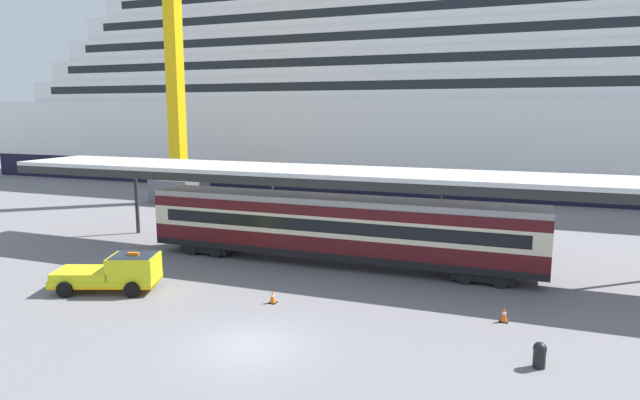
# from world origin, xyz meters

# --- Properties ---
(ground_plane) EXTENTS (400.00, 400.00, 0.00)m
(ground_plane) POSITION_xyz_m (0.00, 0.00, 0.00)
(ground_plane) COLOR slate
(cruise_ship) EXTENTS (153.08, 31.82, 37.35)m
(cruise_ship) POSITION_xyz_m (15.87, 54.86, 11.90)
(cruise_ship) COLOR black
(cruise_ship) RESTS_ON ground
(platform_canopy) EXTENTS (44.65, 5.63, 5.66)m
(platform_canopy) POSITION_xyz_m (-0.46, 12.33, 5.44)
(platform_canopy) COLOR silver
(platform_canopy) RESTS_ON ground
(train_carriage) EXTENTS (23.52, 2.81, 4.11)m
(train_carriage) POSITION_xyz_m (-0.46, 11.93, 2.31)
(train_carriage) COLOR black
(train_carriage) RESTS_ON ground
(service_truck) EXTENTS (5.58, 3.69, 2.02)m
(service_truck) POSITION_xyz_m (-9.42, 3.53, 0.99)
(service_truck) COLOR yellow
(service_truck) RESTS_ON ground
(traffic_cone_near) EXTENTS (0.36, 0.36, 0.69)m
(traffic_cone_near) POSITION_xyz_m (9.28, 6.09, 0.34)
(traffic_cone_near) COLOR black
(traffic_cone_near) RESTS_ON ground
(traffic_cone_mid) EXTENTS (0.36, 0.36, 0.64)m
(traffic_cone_mid) POSITION_xyz_m (-1.18, 4.68, 0.31)
(traffic_cone_mid) COLOR black
(traffic_cone_mid) RESTS_ON ground
(dockside_crane) EXTENTS (10.89, 4.40, 58.19)m
(dockside_crane) POSITION_xyz_m (-22.33, 27.97, 18.82)
(dockside_crane) COLOR #595960
(dockside_crane) RESTS_ON ground
(quay_bollard) EXTENTS (0.48, 0.48, 0.96)m
(quay_bollard) POSITION_xyz_m (10.60, 2.03, 0.52)
(quay_bollard) COLOR black
(quay_bollard) RESTS_ON ground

